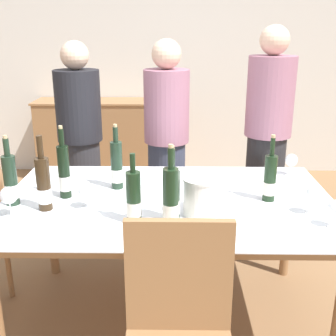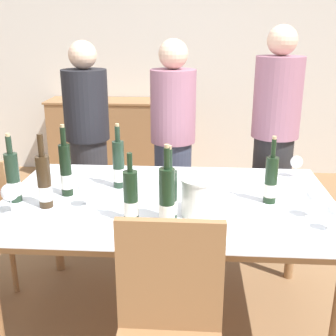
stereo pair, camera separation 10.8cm
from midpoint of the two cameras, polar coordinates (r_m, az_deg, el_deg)
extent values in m
plane|color=olive|center=(2.67, -1.23, -19.41)|extent=(12.00, 12.00, 0.00)
cube|color=silver|center=(4.87, -0.16, 15.73)|extent=(8.00, 0.10, 2.80)
cube|color=#996B42|center=(4.82, -9.98, 3.71)|extent=(1.31, 0.44, 0.86)
cube|color=#996B42|center=(4.73, -10.28, 8.87)|extent=(1.35, 0.46, 0.02)
cylinder|color=#996B42|center=(3.01, -16.52, -7.56)|extent=(0.06, 0.06, 0.71)
cylinder|color=#996B42|center=(2.96, 14.89, -7.82)|extent=(0.06, 0.06, 0.71)
cube|color=#996B42|center=(2.29, -1.35, -4.85)|extent=(1.76, 1.10, 0.04)
cube|color=white|center=(2.29, -1.36, -4.36)|extent=(1.79, 1.13, 0.01)
cylinder|color=white|center=(2.08, 2.95, -3.85)|extent=(0.17, 0.17, 0.19)
cylinder|color=white|center=(2.05, 2.99, -1.54)|extent=(0.18, 0.18, 0.01)
cylinder|color=#1E3323|center=(2.00, -1.00, -3.81)|extent=(0.08, 0.08, 0.25)
cylinder|color=white|center=(2.03, -0.99, -5.24)|extent=(0.08, 0.08, 0.07)
cylinder|color=#1E3323|center=(1.94, -1.03, 1.06)|extent=(0.03, 0.03, 0.11)
cylinder|color=tan|center=(1.93, -1.04, 2.82)|extent=(0.02, 0.02, 0.02)
cylinder|color=black|center=(2.35, -15.18, -0.53)|extent=(0.06, 0.06, 0.29)
cylinder|color=white|center=(2.37, -15.05, -1.98)|extent=(0.06, 0.06, 0.08)
cylinder|color=black|center=(2.30, -15.58, 4.00)|extent=(0.03, 0.03, 0.09)
cylinder|color=tan|center=(2.28, -15.70, 5.34)|extent=(0.02, 0.02, 0.02)
cylinder|color=#1E3323|center=(2.35, -21.80, -1.59)|extent=(0.07, 0.07, 0.26)
cylinder|color=white|center=(2.36, -21.63, -2.92)|extent=(0.07, 0.07, 0.07)
cylinder|color=#1E3323|center=(2.29, -22.32, 2.60)|extent=(0.03, 0.03, 0.09)
cylinder|color=tan|center=(2.28, -22.49, 3.90)|extent=(0.02, 0.02, 0.02)
cylinder|color=black|center=(1.99, -6.24, -4.03)|extent=(0.07, 0.07, 0.25)
cylinder|color=silver|center=(2.01, -6.18, -5.49)|extent=(0.07, 0.07, 0.07)
cylinder|color=black|center=(1.93, -6.41, 0.67)|extent=(0.03, 0.03, 0.09)
cylinder|color=#1E3323|center=(2.42, -8.23, 0.35)|extent=(0.07, 0.07, 0.27)
cylinder|color=white|center=(2.44, -8.17, -0.99)|extent=(0.07, 0.07, 0.08)
cylinder|color=#1E3323|center=(2.37, -8.43, 4.49)|extent=(0.03, 0.03, 0.09)
cylinder|color=tan|center=(2.36, -8.49, 5.70)|extent=(0.02, 0.02, 0.02)
cylinder|color=black|center=(1.92, -1.26, -4.23)|extent=(0.07, 0.07, 0.29)
cylinder|color=silver|center=(1.94, -1.24, -5.96)|extent=(0.07, 0.07, 0.08)
cylinder|color=black|center=(1.85, -1.30, 1.29)|extent=(0.03, 0.03, 0.10)
cylinder|color=tan|center=(1.83, -1.31, 2.97)|extent=(0.02, 0.02, 0.02)
cylinder|color=#332314|center=(2.22, -17.84, -2.12)|extent=(0.07, 0.07, 0.27)
cylinder|color=white|center=(2.24, -17.69, -3.55)|extent=(0.07, 0.07, 0.08)
cylinder|color=#332314|center=(2.16, -18.34, 2.69)|extent=(0.03, 0.03, 0.11)
cylinder|color=black|center=(2.29, 12.31, -1.34)|extent=(0.07, 0.07, 0.25)
cylinder|color=silver|center=(2.31, 12.22, -2.63)|extent=(0.07, 0.07, 0.07)
cylinder|color=black|center=(2.24, 12.61, 2.84)|extent=(0.02, 0.02, 0.10)
cylinder|color=tan|center=(2.22, 12.72, 4.23)|extent=(0.02, 0.02, 0.02)
cylinder|color=white|center=(2.22, 17.59, -5.87)|extent=(0.07, 0.07, 0.00)
cylinder|color=white|center=(2.20, 17.69, -4.95)|extent=(0.01, 0.01, 0.07)
sphere|color=white|center=(2.18, 17.85, -3.40)|extent=(0.08, 0.08, 0.08)
cylinder|color=white|center=(2.11, 20.09, -7.41)|extent=(0.06, 0.06, 0.00)
cylinder|color=white|center=(2.10, 20.20, -6.52)|extent=(0.01, 0.01, 0.07)
sphere|color=white|center=(2.07, 20.38, -5.04)|extent=(0.07, 0.07, 0.07)
cylinder|color=white|center=(2.23, -12.23, -5.25)|extent=(0.07, 0.07, 0.00)
cylinder|color=white|center=(2.22, -12.29, -4.44)|extent=(0.01, 0.01, 0.06)
sphere|color=white|center=(2.19, -12.40, -2.97)|extent=(0.08, 0.08, 0.08)
cylinder|color=white|center=(2.25, -21.76, -6.04)|extent=(0.07, 0.07, 0.00)
cylinder|color=white|center=(2.23, -21.89, -5.09)|extent=(0.01, 0.01, 0.08)
sphere|color=white|center=(2.21, -22.10, -3.47)|extent=(0.09, 0.09, 0.09)
cylinder|color=white|center=(2.75, 15.14, -0.84)|extent=(0.07, 0.07, 0.00)
cylinder|color=white|center=(2.74, 15.20, -0.14)|extent=(0.01, 0.01, 0.07)
sphere|color=white|center=(2.72, 15.31, 1.05)|extent=(0.08, 0.08, 0.08)
cube|color=#996B42|center=(1.69, -0.40, -14.45)|extent=(0.42, 0.04, 0.48)
cylinder|color=#996B42|center=(2.91, -21.86, -12.14)|extent=(0.03, 0.03, 0.45)
cylinder|color=#2D2D33|center=(3.36, -12.22, -3.21)|extent=(0.28, 0.28, 0.84)
cylinder|color=black|center=(3.18, -13.05, 8.20)|extent=(0.33, 0.33, 0.51)
sphere|color=beige|center=(3.13, -13.54, 14.64)|extent=(0.20, 0.20, 0.20)
cylinder|color=#383F56|center=(3.27, -1.13, -3.47)|extent=(0.28, 0.28, 0.84)
cylinder|color=#9E667A|center=(3.08, -1.21, 8.35)|extent=(0.33, 0.33, 0.52)
sphere|color=beige|center=(3.03, -1.26, 15.19)|extent=(0.21, 0.21, 0.21)
cylinder|color=#262628|center=(3.23, 11.79, -3.44)|extent=(0.28, 0.28, 0.91)
cylinder|color=#9E667A|center=(3.04, 12.70, 9.42)|extent=(0.33, 0.33, 0.55)
sphere|color=beige|center=(3.01, 13.23, 16.52)|extent=(0.20, 0.20, 0.20)
camera|label=1|loc=(0.05, -91.39, -0.47)|focal=45.00mm
camera|label=2|loc=(0.05, 88.61, 0.47)|focal=45.00mm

